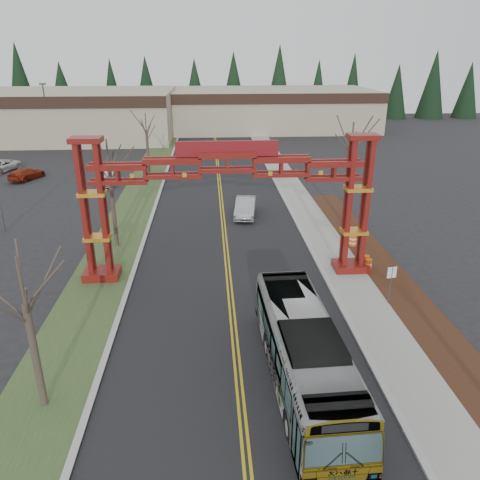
{
  "coord_description": "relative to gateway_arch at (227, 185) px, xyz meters",
  "views": [
    {
      "loc": [
        -1.06,
        -9.15,
        13.38
      ],
      "look_at": [
        0.54,
        14.82,
        3.68
      ],
      "focal_mm": 35.0,
      "sensor_mm": 36.0,
      "label": 1
    }
  ],
  "objects": [
    {
      "name": "road",
      "position": [
        -0.0,
        7.0,
        -5.97
      ],
      "size": [
        12.0,
        110.0,
        0.02
      ],
      "primitive_type": "cube",
      "color": "black",
      "rests_on": "ground"
    },
    {
      "name": "lane_line_left",
      "position": [
        -0.12,
        7.0,
        -5.96
      ],
      "size": [
        0.12,
        100.0,
        0.01
      ],
      "primitive_type": "cube",
      "color": "gold",
      "rests_on": "road"
    },
    {
      "name": "lane_line_right",
      "position": [
        0.12,
        7.0,
        -5.96
      ],
      "size": [
        0.12,
        100.0,
        0.01
      ],
      "primitive_type": "cube",
      "color": "gold",
      "rests_on": "road"
    },
    {
      "name": "curb_right",
      "position": [
        6.15,
        7.0,
        -5.91
      ],
      "size": [
        0.3,
        110.0,
        0.15
      ],
      "primitive_type": "cube",
      "color": "#A8A9A3",
      "rests_on": "ground"
    },
    {
      "name": "sidewalk_right",
      "position": [
        7.6,
        7.0,
        -5.91
      ],
      "size": [
        2.6,
        110.0,
        0.14
      ],
      "primitive_type": "cube",
      "color": "gray",
      "rests_on": "ground"
    },
    {
      "name": "landscape_strip",
      "position": [
        10.2,
        -8.0,
        -5.92
      ],
      "size": [
        2.6,
        50.0,
        0.12
      ],
      "primitive_type": "cube",
      "color": "#321F10",
      "rests_on": "ground"
    },
    {
      "name": "grass_median",
      "position": [
        -8.0,
        7.0,
        -5.94
      ],
      "size": [
        4.0,
        110.0,
        0.08
      ],
      "primitive_type": "cube",
      "color": "#344B25",
      "rests_on": "ground"
    },
    {
      "name": "curb_left",
      "position": [
        -6.15,
        7.0,
        -5.91
      ],
      "size": [
        0.3,
        110.0,
        0.15
      ],
      "primitive_type": "cube",
      "color": "#A8A9A3",
      "rests_on": "ground"
    },
    {
      "name": "gateway_arch",
      "position": [
        0.0,
        0.0,
        0.0
      ],
      "size": [
        18.2,
        1.6,
        8.9
      ],
      "color": "#5B120C",
      "rests_on": "ground"
    },
    {
      "name": "retail_building_west",
      "position": [
        -30.0,
        53.96,
        -2.22
      ],
      "size": [
        46.0,
        22.3,
        7.5
      ],
      "color": "tan",
      "rests_on": "ground"
    },
    {
      "name": "retail_building_east",
      "position": [
        10.0,
        61.95,
        -2.47
      ],
      "size": [
        38.0,
        20.3,
        7.0
      ],
      "color": "tan",
      "rests_on": "ground"
    },
    {
      "name": "conifer_treeline",
      "position": [
        0.25,
        74.0,
        0.5
      ],
      "size": [
        116.1,
        5.6,
        13.0
      ],
      "color": "black",
      "rests_on": "ground"
    },
    {
      "name": "transit_bus",
      "position": [
        2.74,
        -10.9,
        -4.42
      ],
      "size": [
        2.99,
        11.27,
        3.12
      ],
      "primitive_type": "imported",
      "rotation": [
        0.0,
        0.0,
        0.03
      ],
      "color": "#B2B5BB",
      "rests_on": "ground"
    },
    {
      "name": "silver_sedan",
      "position": [
        2.01,
        11.58,
        -5.19
      ],
      "size": [
        2.33,
        4.99,
        1.58
      ],
      "primitive_type": "imported",
      "rotation": [
        0.0,
        0.0,
        -0.14
      ],
      "color": "#A5A8AD",
      "rests_on": "ground"
    },
    {
      "name": "parked_car_mid_a",
      "position": [
        -21.54,
        25.7,
        -5.32
      ],
      "size": [
        3.45,
        4.94,
        1.33
      ],
      "primitive_type": "imported",
      "rotation": [
        0.0,
        0.0,
        2.75
      ],
      "color": "maroon",
      "rests_on": "ground"
    },
    {
      "name": "parked_car_far_a",
      "position": [
        -12.13,
        22.88,
        -5.26
      ],
      "size": [
        2.14,
        4.54,
        1.44
      ],
      "primitive_type": "imported",
      "rotation": [
        0.0,
        0.0,
        0.15
      ],
      "color": "#B1B3B9",
      "rests_on": "ground"
    },
    {
      "name": "parked_car_far_b",
      "position": [
        -25.94,
        29.66,
        -5.31
      ],
      "size": [
        3.78,
        5.34,
        1.35
      ],
      "primitive_type": "imported",
      "rotation": [
        0.0,
        0.0,
        -0.35
      ],
      "color": "silver",
      "rests_on": "ground"
    },
    {
      "name": "bare_tree_median_near",
      "position": [
        -8.0,
        -11.48,
        -1.34
      ],
      "size": [
        2.98,
        2.98,
        6.63
      ],
      "color": "#382D26",
      "rests_on": "ground"
    },
    {
      "name": "bare_tree_median_mid",
      "position": [
        -8.0,
        5.29,
        -0.13
      ],
      "size": [
        3.01,
        3.01,
        7.88
      ],
      "color": "#382D26",
      "rests_on": "ground"
    },
    {
      "name": "bare_tree_median_far",
      "position": [
        -8.0,
        26.53,
        -0.89
      ],
      "size": [
        3.01,
        3.01,
        7.11
      ],
      "color": "#382D26",
      "rests_on": "ground"
    },
    {
      "name": "bare_tree_right_far",
      "position": [
        10.0,
        8.5,
        0.18
      ],
      "size": [
        3.35,
        3.35,
        8.42
      ],
      "color": "#382D26",
      "rests_on": "ground"
    },
    {
      "name": "light_pole_far",
      "position": [
        -24.1,
        43.32,
        -0.6
      ],
      "size": [
        0.81,
        0.4,
        9.31
      ],
      "color": "#3F3F44",
      "rests_on": "ground"
    },
    {
      "name": "street_sign",
      "position": [
        8.86,
        -4.54,
        -4.26
      ],
      "size": [
        0.54,
        0.14,
        2.4
      ],
      "color": "#3F3F44",
      "rests_on": "ground"
    },
    {
      "name": "barrel_south",
      "position": [
        9.09,
        -0.2,
        -5.53
      ],
      "size": [
        0.49,
        0.49,
        0.9
      ],
      "color": "#F75A0D",
      "rests_on": "ground"
    },
    {
      "name": "barrel_mid",
      "position": [
        9.1,
        0.35,
        -5.53
      ],
      "size": [
        0.49,
        0.49,
        0.91
      ],
      "color": "#F75A0D",
      "rests_on": "ground"
    },
    {
      "name": "barrel_north",
      "position": [
        9.33,
        4.02,
        -5.47
      ],
      "size": [
        0.56,
        0.56,
        1.03
      ],
      "color": "#F75A0D",
      "rests_on": "ground"
    }
  ]
}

